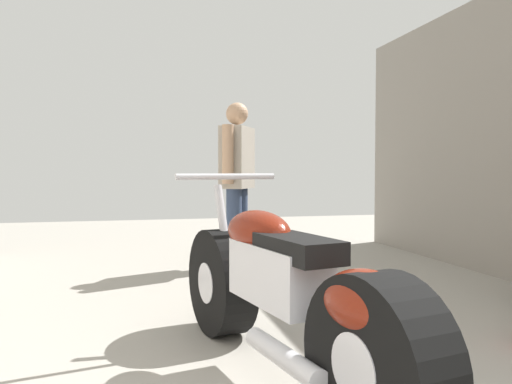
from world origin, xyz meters
TOP-DOWN VIEW (x-y plane):
  - ground_plane at (0.00, 3.23)m, footprint 15.53×15.53m
  - motorcycle_maroon_cruiser at (-0.11, 2.41)m, footprint 0.80×2.18m
  - mechanic_in_blue at (0.25, 5.33)m, footprint 0.46×0.67m

SIDE VIEW (x-z plane):
  - ground_plane at x=0.00m, z-range 0.00..0.00m
  - motorcycle_maroon_cruiser at x=-0.11m, z-range -0.08..0.94m
  - mechanic_in_blue at x=0.25m, z-range 0.12..1.89m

